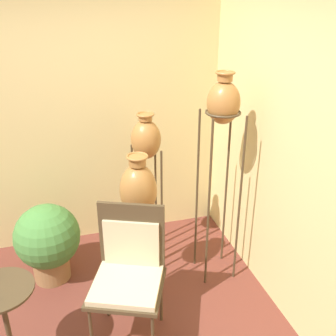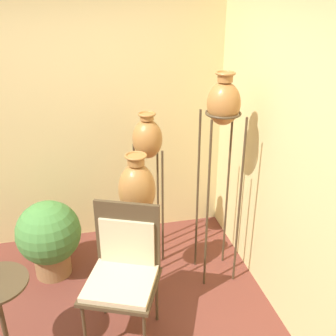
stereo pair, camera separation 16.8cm
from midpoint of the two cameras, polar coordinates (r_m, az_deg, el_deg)
wall_back at (r=3.95m, az=-17.28°, el=7.02°), size 7.28×0.06×2.70m
wall_right at (r=2.86m, az=18.44°, el=0.22°), size 0.06×7.28×2.70m
vase_stand_tall at (r=3.18m, az=6.48°, el=8.22°), size 0.30×0.30×1.89m
vase_stand_medium at (r=3.52m, az=-4.58°, el=3.60°), size 0.27×0.27×1.49m
vase_stand_short at (r=3.22m, az=-5.82°, el=-3.38°), size 0.31×0.31×1.28m
chair at (r=2.99m, az=-7.36°, el=-14.15°), size 0.67×0.66×1.06m
side_table at (r=3.01m, az=-24.25°, el=-18.61°), size 0.44×0.44×0.71m
potted_plant at (r=3.77m, az=-18.30°, el=-9.91°), size 0.58×0.58×0.75m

